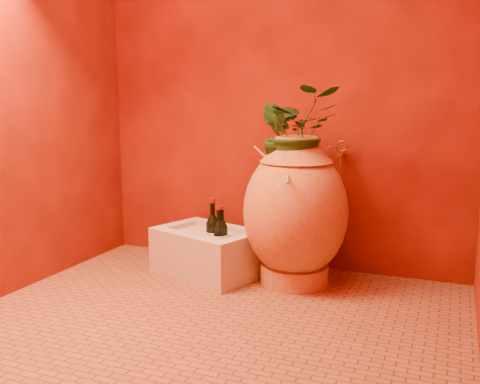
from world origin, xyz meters
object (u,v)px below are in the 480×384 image
at_px(amphora, 295,212).
at_px(stone_basin, 207,253).
at_px(wine_bottle_b, 219,238).
at_px(wine_bottle_c, 213,234).
at_px(wine_bottle_a, 222,237).
at_px(wall_tap, 341,153).

distance_m(amphora, stone_basin, 0.64).
xyz_separation_m(wine_bottle_b, wine_bottle_c, (-0.05, 0.01, 0.01)).
xyz_separation_m(wine_bottle_a, wall_tap, (0.65, 0.38, 0.51)).
height_order(wine_bottle_b, wall_tap, wall_tap).
relative_size(amphora, wine_bottle_a, 2.92).
height_order(wine_bottle_a, wall_tap, wall_tap).
distance_m(amphora, wine_bottle_c, 0.53).
bearing_deg(stone_basin, wine_bottle_c, -44.24).
bearing_deg(wine_bottle_c, wine_bottle_a, 14.27).
bearing_deg(wall_tap, wine_bottle_a, -149.92).
distance_m(wine_bottle_b, wall_tap, 0.92).
xyz_separation_m(wine_bottle_a, wine_bottle_c, (-0.06, -0.01, 0.01)).
height_order(wine_bottle_b, wine_bottle_c, wine_bottle_c).
bearing_deg(wine_bottle_a, wine_bottle_c, -165.73).
relative_size(amphora, wine_bottle_c, 2.58).
xyz_separation_m(stone_basin, wine_bottle_a, (0.13, -0.05, 0.13)).
distance_m(wine_bottle_b, wine_bottle_c, 0.05).
relative_size(amphora, wine_bottle_b, 2.92).
xyz_separation_m(wine_bottle_a, wine_bottle_b, (-0.01, -0.02, -0.00)).
bearing_deg(wall_tap, amphora, -128.06).
bearing_deg(wine_bottle_c, amphora, 13.58).
height_order(stone_basin, wine_bottle_b, wine_bottle_b).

